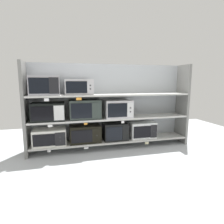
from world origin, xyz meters
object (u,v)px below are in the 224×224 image
at_px(microwave_5, 85,109).
at_px(microwave_8, 79,87).
at_px(microwave_2, 115,131).
at_px(microwave_4, 48,112).
at_px(microwave_3, 142,130).
at_px(microwave_6, 117,109).
at_px(microwave_7, 45,85).
at_px(microwave_1, 85,134).
at_px(microwave_0, 50,137).

distance_m(microwave_5, microwave_8, 0.41).
relative_size(microwave_2, microwave_4, 0.83).
distance_m(microwave_3, microwave_6, 0.67).
relative_size(microwave_7, microwave_8, 1.00).
xyz_separation_m(microwave_1, microwave_7, (-0.65, -0.00, 0.88)).
distance_m(microwave_0, microwave_8, 1.01).
distance_m(microwave_6, microwave_8, 0.81).
relative_size(microwave_6, microwave_7, 1.05).
bearing_deg(microwave_6, microwave_0, 179.99).
height_order(microwave_5, microwave_6, microwave_5).
bearing_deg(microwave_6, microwave_8, 179.99).
height_order(microwave_1, microwave_2, microwave_2).
bearing_deg(microwave_8, microwave_5, 0.00).
distance_m(microwave_1, microwave_3, 1.12).
bearing_deg(microwave_7, microwave_5, 0.00).
distance_m(microwave_0, microwave_1, 0.62).
bearing_deg(microwave_2, microwave_7, 179.99).
bearing_deg(microwave_4, microwave_0, 2.09).
height_order(microwave_0, microwave_8, microwave_8).
distance_m(microwave_1, microwave_7, 1.10).
height_order(microwave_3, microwave_7, microwave_7).
height_order(microwave_2, microwave_6, microwave_6).
relative_size(microwave_1, microwave_8, 1.15).
relative_size(microwave_4, microwave_7, 1.14).
height_order(microwave_1, microwave_8, microwave_8).
relative_size(microwave_2, microwave_6, 0.91).
height_order(microwave_4, microwave_8, microwave_8).
bearing_deg(microwave_5, microwave_6, -0.01).
bearing_deg(microwave_4, microwave_8, -0.00).
height_order(microwave_4, microwave_6, microwave_6).
distance_m(microwave_3, microwave_5, 1.20).
bearing_deg(microwave_3, microwave_8, -180.00).
xyz_separation_m(microwave_5, microwave_7, (-0.66, -0.00, 0.43)).
bearing_deg(microwave_0, microwave_6, -0.01).
height_order(microwave_0, microwave_4, microwave_4).
height_order(microwave_1, microwave_4, microwave_4).
bearing_deg(microwave_0, microwave_7, -179.80).
distance_m(microwave_1, microwave_6, 0.76).
bearing_deg(microwave_6, microwave_4, 179.99).
distance_m(microwave_1, microwave_2, 0.57).
distance_m(microwave_5, microwave_6, 0.61).
bearing_deg(microwave_6, microwave_2, -179.97).
relative_size(microwave_0, microwave_6, 1.09).
distance_m(microwave_2, microwave_4, 1.27).
bearing_deg(microwave_1, microwave_6, -0.02).
bearing_deg(microwave_3, microwave_0, 180.00).
height_order(microwave_0, microwave_1, microwave_1).
relative_size(microwave_4, microwave_6, 1.09).
xyz_separation_m(microwave_4, microwave_7, (-0.03, -0.00, 0.44)).
xyz_separation_m(microwave_0, microwave_6, (1.23, -0.00, 0.46)).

